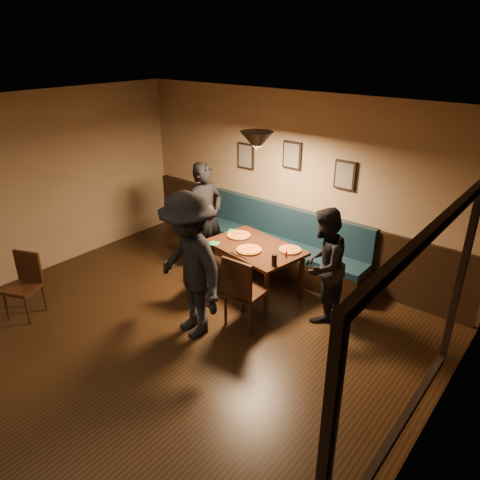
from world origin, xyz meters
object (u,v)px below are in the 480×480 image
(diner_left, at_px, (206,217))
(diner_front, at_px, (190,266))
(chair_near_left, at_px, (202,271))
(soda_glass, at_px, (274,260))
(booth_bench, at_px, (279,241))
(tabasco_bottle, at_px, (286,254))
(chair_near_right, at_px, (246,290))
(diner_right, at_px, (323,265))
(cafe_chair_far, at_px, (22,287))
(dining_table, at_px, (255,268))

(diner_left, xyz_separation_m, diner_front, (1.10, -1.47, 0.07))
(chair_near_left, bearing_deg, soda_glass, 5.15)
(booth_bench, bearing_deg, tabasco_bottle, -50.48)
(diner_left, bearing_deg, booth_bench, -49.87)
(chair_near_right, relative_size, tabasco_bottle, 9.53)
(diner_left, distance_m, soda_glass, 1.71)
(chair_near_left, xyz_separation_m, diner_right, (1.59, 0.64, 0.35))
(chair_near_right, xyz_separation_m, cafe_chair_far, (-2.45, -1.74, -0.06))
(diner_left, bearing_deg, diner_right, -86.41)
(chair_near_right, height_order, diner_front, diner_front)
(booth_bench, relative_size, chair_near_right, 2.96)
(cafe_chair_far, bearing_deg, tabasco_bottle, -158.62)
(soda_glass, bearing_deg, diner_right, 29.91)
(booth_bench, height_order, diner_left, diner_left)
(chair_near_left, relative_size, cafe_chair_far, 0.96)
(chair_near_left, distance_m, cafe_chair_far, 2.42)
(booth_bench, height_order, dining_table, booth_bench)
(tabasco_bottle, bearing_deg, diner_right, 2.69)
(tabasco_bottle, bearing_deg, diner_front, -112.54)
(booth_bench, xyz_separation_m, cafe_chair_far, (-1.91, -3.28, -0.06))
(diner_right, bearing_deg, diner_front, -45.62)
(booth_bench, relative_size, diner_left, 1.71)
(tabasco_bottle, relative_size, cafe_chair_far, 0.12)
(booth_bench, relative_size, cafe_chair_far, 3.37)
(diner_right, relative_size, diner_front, 0.83)
(chair_near_left, bearing_deg, tabasco_bottle, 18.69)
(dining_table, bearing_deg, booth_bench, 106.94)
(chair_near_left, distance_m, tabasco_bottle, 1.25)
(cafe_chair_far, bearing_deg, diner_left, -131.94)
(diner_front, height_order, cafe_chair_far, diner_front)
(dining_table, relative_size, chair_near_right, 1.34)
(chair_near_right, xyz_separation_m, soda_glass, (0.12, 0.45, 0.30))
(booth_bench, xyz_separation_m, chair_near_right, (0.54, -1.54, 0.01))
(dining_table, bearing_deg, cafe_chair_far, -119.57)
(dining_table, distance_m, diner_left, 1.21)
(booth_bench, bearing_deg, chair_near_left, -104.94)
(chair_near_left, xyz_separation_m, diner_left, (-0.61, 0.76, 0.45))
(diner_right, distance_m, tabasco_bottle, 0.56)
(chair_near_left, bearing_deg, dining_table, 40.99)
(diner_right, relative_size, tabasco_bottle, 14.74)
(booth_bench, relative_size, tabasco_bottle, 28.24)
(diner_left, bearing_deg, chair_near_right, -113.42)
(booth_bench, distance_m, soda_glass, 1.31)
(booth_bench, xyz_separation_m, diner_front, (0.11, -2.11, 0.45))
(booth_bench, bearing_deg, diner_front, -86.92)
(diner_front, height_order, soda_glass, diner_front)
(diner_right, xyz_separation_m, diner_front, (-1.10, -1.34, 0.16))
(tabasco_bottle, xyz_separation_m, cafe_chair_far, (-2.56, -2.48, -0.34))
(soda_glass, bearing_deg, dining_table, 150.33)
(chair_near_left, bearing_deg, cafe_chair_far, -141.13)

